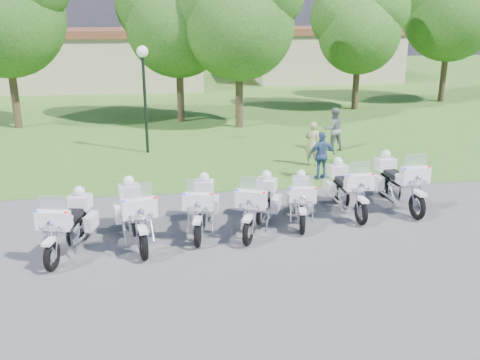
{
  "coord_description": "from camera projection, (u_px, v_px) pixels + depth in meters",
  "views": [
    {
      "loc": [
        -1.14,
        -12.75,
        5.46
      ],
      "look_at": [
        0.62,
        1.2,
        0.95
      ],
      "focal_mm": 40.0,
      "sensor_mm": 36.0,
      "label": 1
    }
  ],
  "objects": [
    {
      "name": "bystander_c",
      "position": [
        322.0,
        156.0,
        17.75
      ],
      "size": [
        0.99,
        0.53,
        1.61
      ],
      "primitive_type": "imported",
      "rotation": [
        0.0,
        0.0,
        3.3
      ],
      "color": "#375386",
      "rests_on": "ground"
    },
    {
      "name": "building_west",
      "position": [
        104.0,
        58.0,
        38.96
      ],
      "size": [
        14.56,
        8.32,
        4.1
      ],
      "color": "tan",
      "rests_on": "ground"
    },
    {
      "name": "motorcycle_2",
      "position": [
        202.0,
        206.0,
        13.62
      ],
      "size": [
        1.03,
        2.41,
        1.63
      ],
      "rotation": [
        0.0,
        0.0,
        2.99
      ],
      "color": "black",
      "rests_on": "ground"
    },
    {
      "name": "tree_0",
      "position": [
        2.0,
        6.0,
        24.09
      ],
      "size": [
        6.35,
        5.42,
        8.46
      ],
      "color": "#38281C",
      "rests_on": "ground"
    },
    {
      "name": "bystander_b",
      "position": [
        333.0,
        129.0,
        21.37
      ],
      "size": [
        0.93,
        0.78,
        1.74
      ],
      "primitive_type": "imported",
      "rotation": [
        0.0,
        0.0,
        -2.99
      ],
      "color": "slate",
      "rests_on": "ground"
    },
    {
      "name": "motorcycle_1",
      "position": [
        135.0,
        213.0,
        12.97
      ],
      "size": [
        1.2,
        2.59,
        1.76
      ],
      "rotation": [
        0.0,
        0.0,
        3.35
      ],
      "color": "black",
      "rests_on": "ground"
    },
    {
      "name": "motorcycle_6",
      "position": [
        398.0,
        181.0,
        15.36
      ],
      "size": [
        1.03,
        2.64,
        1.78
      ],
      "rotation": [
        0.0,
        0.0,
        3.24
      ],
      "color": "black",
      "rests_on": "ground"
    },
    {
      "name": "lamp_post",
      "position": [
        144.0,
        73.0,
        20.34
      ],
      "size": [
        0.44,
        0.44,
        4.16
      ],
      "color": "black",
      "rests_on": "ground"
    },
    {
      "name": "motorcycle_0",
      "position": [
        69.0,
        223.0,
        12.47
      ],
      "size": [
        1.14,
        2.42,
        1.65
      ],
      "rotation": [
        0.0,
        0.0,
        2.92
      ],
      "color": "black",
      "rests_on": "ground"
    },
    {
      "name": "tree_1",
      "position": [
        177.0,
        15.0,
        25.68
      ],
      "size": [
        5.87,
        5.01,
        7.83
      ],
      "color": "#38281C",
      "rests_on": "ground"
    },
    {
      "name": "grass_lawn",
      "position": [
        188.0,
        87.0,
        39.36
      ],
      "size": [
        100.0,
        48.0,
        0.01
      ],
      "primitive_type": "cube",
      "color": "#3A621F",
      "rests_on": "ground"
    },
    {
      "name": "building_east",
      "position": [
        323.0,
        53.0,
        42.88
      ],
      "size": [
        11.44,
        7.28,
        4.1
      ],
      "color": "tan",
      "rests_on": "ground"
    },
    {
      "name": "ground",
      "position": [
        222.0,
        230.0,
        13.85
      ],
      "size": [
        100.0,
        100.0,
        0.0
      ],
      "primitive_type": "plane",
      "color": "#525257",
      "rests_on": "ground"
    },
    {
      "name": "motorcycle_5",
      "position": [
        347.0,
        187.0,
        14.95
      ],
      "size": [
        0.91,
        2.49,
        1.67
      ],
      "rotation": [
        0.0,
        0.0,
        3.21
      ],
      "color": "black",
      "rests_on": "ground"
    },
    {
      "name": "motorcycle_3",
      "position": [
        259.0,
        204.0,
        13.68
      ],
      "size": [
        1.43,
        2.33,
        1.67
      ],
      "rotation": [
        0.0,
        0.0,
        2.73
      ],
      "color": "black",
      "rests_on": "ground"
    },
    {
      "name": "tree_4",
      "position": [
        450.0,
        5.0,
        31.4
      ],
      "size": [
        6.45,
        5.51,
        8.61
      ],
      "color": "#38281C",
      "rests_on": "ground"
    },
    {
      "name": "tree_2",
      "position": [
        238.0,
        14.0,
        24.34
      ],
      "size": [
        5.95,
        5.07,
        7.93
      ],
      "color": "#38281C",
      "rests_on": "ground"
    },
    {
      "name": "bystander_a",
      "position": [
        312.0,
        144.0,
        19.32
      ],
      "size": [
        0.7,
        0.62,
        1.62
      ],
      "primitive_type": "imported",
      "rotation": [
        0.0,
        0.0,
        2.65
      ],
      "color": "tan",
      "rests_on": "ground"
    },
    {
      "name": "motorcycle_4",
      "position": [
        301.0,
        199.0,
        14.27
      ],
      "size": [
        1.0,
        2.21,
        1.5
      ],
      "rotation": [
        0.0,
        0.0,
        2.95
      ],
      "color": "black",
      "rests_on": "ground"
    },
    {
      "name": "tree_3",
      "position": [
        359.0,
        25.0,
        29.17
      ],
      "size": [
        5.26,
        4.49,
        7.01
      ],
      "color": "#38281C",
      "rests_on": "ground"
    }
  ]
}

